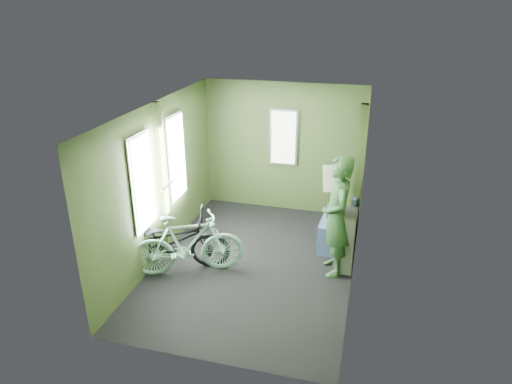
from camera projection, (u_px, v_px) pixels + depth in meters
The scene contains 6 objects.
room at pixel (252, 171), 6.14m from camera, with size 4.00×4.02×2.31m.
bicycle_black at pixel (173, 268), 6.57m from camera, with size 0.59×1.68×0.88m, color black.
bicycle_mint at pixel (189, 273), 6.43m from camera, with size 0.44×1.56×0.94m, color #92D5C3.
passenger at pixel (337, 216), 6.16m from camera, with size 0.57×0.78×1.71m.
waste_box at pixel (345, 240), 6.39m from camera, with size 0.26×0.37×0.89m, color slate.
bench_seat at pixel (340, 227), 7.09m from camera, with size 0.56×0.95×0.98m.
Camera 1 is at (1.48, -5.52, 3.59)m, focal length 32.00 mm.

